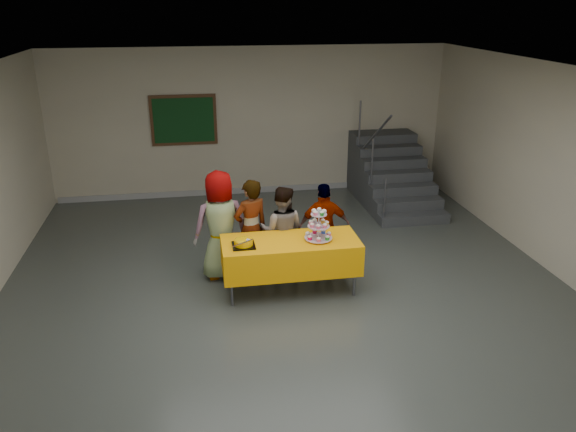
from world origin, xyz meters
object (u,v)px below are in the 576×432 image
Objects in this scene: bake_table at (290,255)px; staircase at (390,176)px; schoolchild_c at (282,231)px; noticeboard at (184,120)px; schoolchild_a at (221,225)px; schoolchild_b at (251,229)px; bear_cake at (244,242)px; schoolchild_d at (324,227)px; cupcake_stand at (319,227)px.

staircase reaches higher than bake_table.
noticeboard is at bearing -54.30° from schoolchild_c.
schoolchild_a is 1.08× the size of schoolchild_b.
bake_table is at bearing -72.26° from noticeboard.
schoolchild_b is at bearing 161.32° from schoolchild_a.
bake_table is at bearing 134.17° from schoolchild_a.
bear_cake is 0.68m from schoolchild_b.
bear_cake is at bearing 51.49° from schoolchild_b.
schoolchild_b is at bearing -76.47° from noticeboard.
bear_cake is 0.24× the size of schoolchild_b.
bake_table is 1.13m from schoolchild_a.
bear_cake is 0.90m from schoolchild_c.
noticeboard is at bearing -100.49° from schoolchild_b.
schoolchild_b reaches higher than schoolchild_d.
schoolchild_a reaches higher than schoolchild_b.
staircase is (3.58, 2.88, -0.32)m from schoolchild_a.
cupcake_stand is 0.33× the size of schoolchild_c.
bear_cake is 0.15× the size of staircase.
noticeboard reaches higher than schoolchild_d.
bake_table is 1.45× the size of noticeboard.
schoolchild_a is at bearing 145.67° from bake_table.
staircase reaches higher than schoolchild_c.
bear_cake is at bearing 61.81° from schoolchild_c.
bake_table is 0.89m from schoolchild_d.
bear_cake is 4.55m from noticeboard.
bake_table is 0.57m from schoolchild_c.
staircase is at bearing -123.28° from schoolchild_d.
cupcake_stand is 1.24× the size of bear_cake.
cupcake_stand is at bearing -68.02° from noticeboard.
schoolchild_c is 4.12m from noticeboard.
cupcake_stand is 0.28× the size of schoolchild_a.
staircase is (2.66, 3.50, -0.07)m from bake_table.
schoolchild_b is at bearing 144.68° from cupcake_stand.
schoolchild_d is at bearing -61.56° from noticeboard.
schoolchild_b is 1.11× the size of schoolchild_d.
cupcake_stand reaches higher than bake_table.
staircase is at bearing -152.67° from schoolchild_a.
cupcake_stand is at bearing 140.40° from schoolchild_c.
staircase reaches higher than schoolchild_a.
bake_table is 1.38× the size of schoolchild_c.
bake_table is 4.40m from staircase.
bear_cake is 0.22× the size of schoolchild_a.
bake_table is at bearing 173.82° from cupcake_stand.
schoolchild_c is 1.02× the size of schoolchild_d.
schoolchild_d is at bearing 159.15° from schoolchild_b.
schoolchild_b is 1.14× the size of noticeboard.
schoolchild_b is (-0.86, 0.61, -0.21)m from cupcake_stand.
schoolchild_c is at bearing 8.63° from schoolchild_d.
noticeboard is (-1.36, 3.78, 0.92)m from schoolchild_c.
schoolchild_b reaches higher than cupcake_stand.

